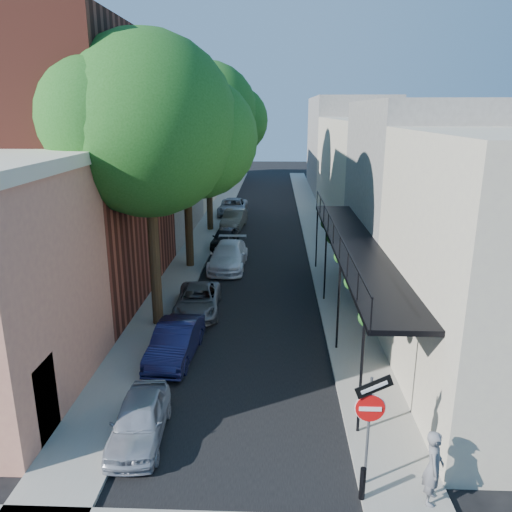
# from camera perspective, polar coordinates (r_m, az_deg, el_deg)

# --- Properties ---
(road_surface) EXTENTS (6.00, 64.00, 0.01)m
(road_surface) POSITION_cam_1_polar(r_m,az_deg,el_deg) (39.81, 0.76, 3.87)
(road_surface) COLOR black
(road_surface) RESTS_ON ground
(sidewalk_left) EXTENTS (2.00, 64.00, 0.12)m
(sidewalk_left) POSITION_cam_1_polar(r_m,az_deg,el_deg) (40.09, -4.98, 3.98)
(sidewalk_left) COLOR gray
(sidewalk_left) RESTS_ON ground
(sidewalk_right) EXTENTS (2.00, 64.00, 0.12)m
(sidewalk_right) POSITION_cam_1_polar(r_m,az_deg,el_deg) (39.90, 6.53, 3.88)
(sidewalk_right) COLOR gray
(sidewalk_right) RESTS_ON ground
(buildings_left) EXTENTS (10.10, 59.10, 12.00)m
(buildings_left) POSITION_cam_1_polar(r_m,az_deg,el_deg) (39.18, -13.23, 10.56)
(buildings_left) COLOR tan
(buildings_left) RESTS_ON ground
(buildings_right) EXTENTS (9.80, 55.00, 10.00)m
(buildings_right) POSITION_cam_1_polar(r_m,az_deg,el_deg) (39.40, 14.15, 9.77)
(buildings_right) COLOR #B8AB97
(buildings_right) RESTS_ON ground
(sign_post) EXTENTS (0.89, 0.17, 2.99)m
(sign_post) POSITION_cam_1_polar(r_m,az_deg,el_deg) (11.99, 12.91, -17.03)
(sign_post) COLOR #595B60
(sign_post) RESTS_ON ground
(bollard) EXTENTS (0.14, 0.14, 0.80)m
(bollard) POSITION_cam_1_polar(r_m,az_deg,el_deg) (12.50, 12.07, -24.08)
(bollard) COLOR black
(bollard) RESTS_ON sidewalk_right
(oak_near) EXTENTS (7.48, 6.80, 11.42)m
(oak_near) POSITION_cam_1_polar(r_m,az_deg,el_deg) (19.63, -10.90, 14.04)
(oak_near) COLOR black
(oak_near) RESTS_ON ground
(oak_mid) EXTENTS (6.60, 6.00, 10.20)m
(oak_mid) POSITION_cam_1_polar(r_m,az_deg,el_deg) (27.49, -7.17, 13.04)
(oak_mid) COLOR black
(oak_mid) RESTS_ON ground
(oak_far) EXTENTS (7.70, 7.00, 11.90)m
(oak_far) POSITION_cam_1_polar(r_m,az_deg,el_deg) (36.40, -4.80, 15.76)
(oak_far) COLOR black
(oak_far) RESTS_ON ground
(parked_car_a) EXTENTS (1.56, 3.47, 1.16)m
(parked_car_a) POSITION_cam_1_polar(r_m,az_deg,el_deg) (14.41, -13.18, -17.76)
(parked_car_a) COLOR #999EAA
(parked_car_a) RESTS_ON ground
(parked_car_b) EXTENTS (1.63, 3.97, 1.28)m
(parked_car_b) POSITION_cam_1_polar(r_m,az_deg,el_deg) (18.23, -9.20, -9.65)
(parked_car_b) COLOR #12143A
(parked_car_b) RESTS_ON ground
(parked_car_c) EXTENTS (2.10, 4.15, 1.13)m
(parked_car_c) POSITION_cam_1_polar(r_m,az_deg,el_deg) (22.08, -6.65, -5.03)
(parked_car_c) COLOR slate
(parked_car_c) RESTS_ON ground
(parked_car_d) EXTENTS (2.09, 4.89, 1.41)m
(parked_car_d) POSITION_cam_1_polar(r_m,az_deg,el_deg) (28.09, -3.18, 0.03)
(parked_car_d) COLOR white
(parked_car_d) RESTS_ON ground
(parked_car_e) EXTENTS (1.78, 3.76, 1.24)m
(parked_car_e) POSITION_cam_1_polar(r_m,az_deg,el_deg) (32.54, -3.57, 2.14)
(parked_car_e) COLOR black
(parked_car_e) RESTS_ON ground
(parked_car_f) EXTENTS (1.85, 4.29, 1.37)m
(parked_car_f) POSITION_cam_1_polar(r_m,az_deg,el_deg) (37.73, -2.51, 4.23)
(parked_car_f) COLOR #676357
(parked_car_f) RESTS_ON ground
(parked_car_g) EXTENTS (2.36, 5.02, 1.39)m
(parked_car_g) POSITION_cam_1_polar(r_m,az_deg,el_deg) (42.54, -2.66, 5.61)
(parked_car_g) COLOR gray
(parked_car_g) RESTS_ON ground
(pedestrian) EXTENTS (0.58, 0.74, 1.77)m
(pedestrian) POSITION_cam_1_polar(r_m,az_deg,el_deg) (12.53, 19.61, -21.78)
(pedestrian) COLOR slate
(pedestrian) RESTS_ON sidewalk_right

